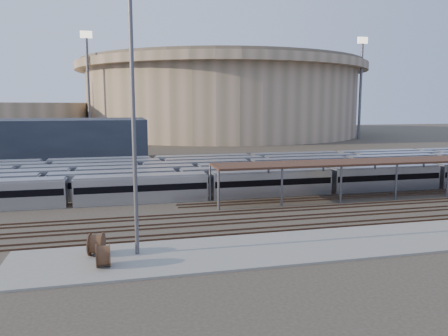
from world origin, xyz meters
name	(u,v)px	position (x,y,z in m)	size (l,w,h in m)	color
ground	(281,208)	(0.00, 0.00, 0.00)	(420.00, 420.00, 0.00)	#383026
apron	(288,247)	(-5.00, -15.00, 0.10)	(50.00, 9.00, 0.20)	gray
subway_trains	(245,173)	(0.56, 18.50, 1.80)	(127.29, 23.90, 3.60)	#AAAAAF
inspection_shed	(411,161)	(22.00, 4.00, 4.98)	(60.30, 6.00, 5.30)	#555459
empty_tracks	(296,217)	(0.00, -5.00, 0.09)	(170.00, 9.62, 0.18)	#4C3323
stadium	(222,97)	(25.00, 140.00, 16.47)	(124.00, 124.00, 32.50)	tan
secondary_arena	(11,121)	(-60.00, 130.00, 7.00)	(56.00, 56.00, 14.00)	tan
service_building	(53,141)	(-35.00, 55.00, 5.00)	(42.00, 20.00, 10.00)	#1E232D
floodlight_0	(88,83)	(-30.00, 110.00, 20.65)	(4.00, 1.00, 38.40)	#555459
floodlight_2	(361,85)	(70.00, 100.00, 20.65)	(4.00, 1.00, 38.40)	#555459
floodlight_3	(140,89)	(-10.00, 160.00, 20.65)	(4.00, 1.00, 38.40)	#555459
cable_reel_west	(103,255)	(-21.70, -16.36, 1.15)	(1.90, 1.90, 1.05)	brown
cable_reel_east	(96,244)	(-22.37, -13.29, 1.19)	(1.99, 1.99, 1.10)	brown
yard_light_pole	(134,124)	(-18.87, -13.81, 11.73)	(0.81, 0.36, 22.90)	#555459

